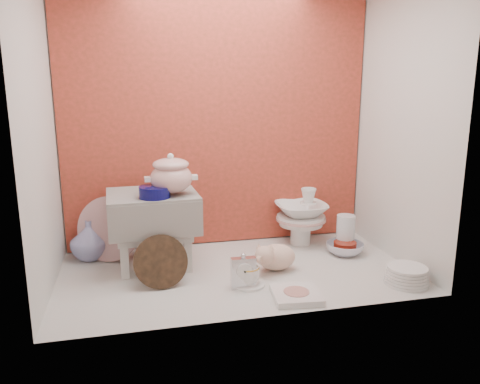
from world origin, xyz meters
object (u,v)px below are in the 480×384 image
Objects in this scene: step_stool at (154,230)px; soup_tureen at (171,174)px; plush_pig at (276,257)px; porcelain_tower at (301,216)px; mantel_clock at (243,271)px; dinner_plate_stack at (407,275)px; blue_white_vase at (89,240)px; crystal_bowl at (345,248)px; floral_platter at (109,229)px; gold_rim_teacup at (248,275)px.

soup_tureen is (0.10, -0.06, 0.31)m from step_stool.
porcelain_tower reaches higher than plush_pig.
dinner_plate_stack is (0.79, -0.14, -0.04)m from mantel_clock.
mantel_clock is at bearing -37.68° from blue_white_vase.
mantel_clock is (0.74, -0.57, -0.02)m from blue_white_vase.
dinner_plate_stack is at bearing -76.11° from crystal_bowl.
plush_pig is at bearing 39.00° from mantel_clock.
blue_white_vase is (-0.11, 0.04, -0.07)m from floral_platter.
soup_tureen is 0.71× the size of floral_platter.
crystal_bowl is at bearing -0.68° from soup_tureen.
soup_tureen is 0.64m from gold_rim_teacup.
floral_platter is 1.57m from dinner_plate_stack.
soup_tureen reaches higher than blue_white_vase.
porcelain_tower is at bearing 43.15° from plush_pig.
floral_platter is 1.03× the size of porcelain_tower.
gold_rim_teacup is (0.77, -0.55, -0.05)m from blue_white_vase.
plush_pig is 0.65m from dinner_plate_stack.
floral_platter is at bearing -18.98° from blue_white_vase.
gold_rim_teacup is at bearing -131.60° from porcelain_tower.
mantel_clock is 0.28m from plush_pig.
step_stool reaches higher than plush_pig.
blue_white_vase reaches higher than crystal_bowl.
plush_pig is 0.48m from crystal_bowl.
floral_platter is 2.08× the size of mantel_clock.
plush_pig is at bearing -21.63° from step_stool.
gold_rim_teacup is 0.53× the size of dinner_plate_stack.
floral_platter is at bearing 142.10° from gold_rim_teacup.
mantel_clock is at bearing -155.21° from crystal_bowl.
porcelain_tower is (0.88, 0.15, -0.03)m from step_stool.
crystal_bowl is at bearing 25.89° from mantel_clock.
step_stool reaches higher than crystal_bowl.
blue_white_vase is 1.94× the size of gold_rim_teacup.
step_stool reaches higher than blue_white_vase.
soup_tureen is 0.51m from floral_platter.
gold_rim_teacup is (0.42, -0.37, -0.14)m from step_stool.
crystal_bowl is at bearing -6.26° from step_stool.
soup_tureen is 1.08m from crystal_bowl.
step_stool is at bearing -170.27° from porcelain_tower.
soup_tureen reaches higher than plush_pig.
dinner_plate_stack is (0.76, -0.16, -0.01)m from gold_rim_teacup.
floral_platter is 1.12m from porcelain_tower.
soup_tureen reaches higher than crystal_bowl.
step_stool is at bearing -28.23° from blue_white_vase.
step_stool is at bearing -32.02° from floral_platter.
blue_white_vase is 0.85× the size of plush_pig.
plush_pig is at bearing -22.68° from blue_white_vase.
crystal_bowl is (0.65, 0.29, -0.02)m from gold_rim_teacup.
blue_white_vase is 0.95m from gold_rim_teacup.
step_stool is 1.80× the size of soup_tureen.
mantel_clock reaches higher than plush_pig.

